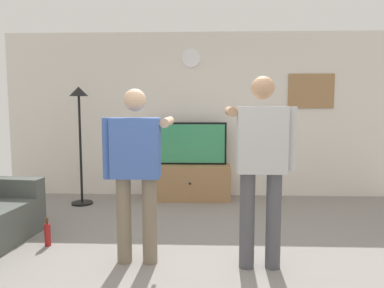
# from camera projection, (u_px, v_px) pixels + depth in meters

# --- Properties ---
(ground_plane) EXTENTS (8.40, 8.40, 0.00)m
(ground_plane) POSITION_uv_depth(u_px,v_px,m) (191.00, 272.00, 3.39)
(ground_plane) COLOR gray
(back_wall) EXTENTS (6.40, 0.10, 2.70)m
(back_wall) POSITION_uv_depth(u_px,v_px,m) (198.00, 115.00, 6.18)
(back_wall) COLOR silver
(back_wall) RESTS_ON ground_plane
(tv_stand) EXTENTS (1.26, 0.47, 0.57)m
(tv_stand) POSITION_uv_depth(u_px,v_px,m) (190.00, 182.00, 5.95)
(tv_stand) COLOR #997047
(tv_stand) RESTS_ON ground_plane
(television) EXTENTS (1.15, 0.07, 0.68)m
(television) POSITION_uv_depth(u_px,v_px,m) (191.00, 143.00, 5.93)
(television) COLOR black
(television) RESTS_ON tv_stand
(wall_clock) EXTENTS (0.30, 0.03, 0.30)m
(wall_clock) POSITION_uv_depth(u_px,v_px,m) (191.00, 58.00, 6.03)
(wall_clock) COLOR white
(framed_picture) EXTENTS (0.74, 0.04, 0.56)m
(framed_picture) POSITION_uv_depth(u_px,v_px,m) (311.00, 91.00, 6.01)
(framed_picture) COLOR #997047
(floor_lamp) EXTENTS (0.32, 0.32, 1.79)m
(floor_lamp) POSITION_uv_depth(u_px,v_px,m) (80.00, 121.00, 5.57)
(floor_lamp) COLOR black
(floor_lamp) RESTS_ON ground_plane
(person_standing_nearer_lamp) EXTENTS (0.63, 0.78, 1.67)m
(person_standing_nearer_lamp) POSITION_uv_depth(u_px,v_px,m) (136.00, 165.00, 3.51)
(person_standing_nearer_lamp) COLOR #7A6B56
(person_standing_nearer_lamp) RESTS_ON ground_plane
(person_standing_nearer_couch) EXTENTS (0.62, 0.78, 1.78)m
(person_standing_nearer_couch) POSITION_uv_depth(u_px,v_px,m) (261.00, 160.00, 3.39)
(person_standing_nearer_couch) COLOR #4C4C51
(person_standing_nearer_couch) RESTS_ON ground_plane
(beverage_bottle) EXTENTS (0.07, 0.07, 0.31)m
(beverage_bottle) POSITION_uv_depth(u_px,v_px,m) (48.00, 234.00, 4.00)
(beverage_bottle) COLOR maroon
(beverage_bottle) RESTS_ON ground_plane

